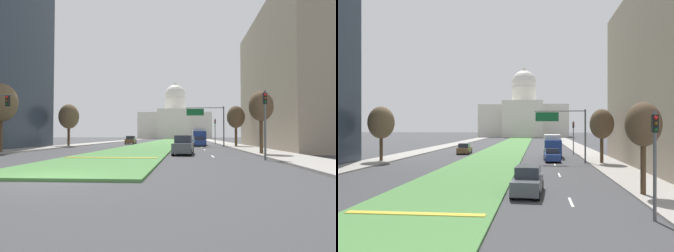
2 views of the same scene
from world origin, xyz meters
TOP-DOWN VIEW (x-y plane):
  - ground_plane at (0.00, 68.39)m, footprint 300.93×300.93m
  - grass_median at (0.00, 61.55)m, footprint 7.85×123.11m
  - median_curb_nose at (0.00, 10.18)m, footprint 7.06×0.50m
  - lane_dashes_right at (7.98, 33.09)m, footprint 0.16×38.27m
  - sidewalk_left at (-14.03, 54.71)m, footprint 4.00×123.11m
  - sidewalk_right at (14.03, 54.71)m, footprint 4.00×123.11m
  - capitol_building at (0.00, 135.90)m, footprint 36.09×25.36m
  - traffic_light_near_right at (11.53, 10.53)m, footprint 0.28×0.35m
  - traffic_light_far_right at (11.53, 47.09)m, footprint 0.28×0.35m
  - overhead_guide_sign at (9.37, 35.30)m, footprint 6.23×0.20m
  - street_tree_right_near at (12.70, 16.17)m, footprint 2.26×2.26m
  - street_tree_left_mid at (-13.45, 34.15)m, footprint 3.22×3.22m
  - street_tree_right_mid at (13.50, 34.37)m, footprint 2.80×2.80m
  - sedan_lead_stopped at (5.39, 16.26)m, footprint 2.12×4.71m
  - sedan_midblock at (7.79, 36.59)m, footprint 2.05×4.23m
  - sedan_distant at (-5.73, 46.90)m, footprint 2.09×4.60m
  - box_truck_delivery at (8.07, 42.78)m, footprint 2.40×6.40m

SIDE VIEW (x-z plane):
  - ground_plane at x=0.00m, z-range 0.00..0.00m
  - lane_dashes_right at x=7.98m, z-range 0.00..0.01m
  - grass_median at x=0.00m, z-range 0.00..0.14m
  - sidewalk_left at x=-14.03m, z-range 0.00..0.15m
  - sidewalk_right at x=14.03m, z-range 0.00..0.15m
  - median_curb_nose at x=0.00m, z-range 0.14..0.18m
  - sedan_midblock at x=7.79m, z-range -0.05..1.60m
  - sedan_distant at x=-5.73m, z-range -0.05..1.64m
  - sedan_lead_stopped at x=5.39m, z-range -0.07..1.77m
  - box_truck_delivery at x=8.07m, z-range 0.08..3.28m
  - traffic_light_near_right at x=11.53m, z-range 0.71..5.91m
  - traffic_light_far_right at x=11.53m, z-range 0.71..5.91m
  - street_tree_right_near at x=12.70m, z-range 1.51..7.51m
  - street_tree_right_mid at x=13.50m, z-range 1.42..7.89m
  - overhead_guide_sign at x=9.37m, z-range 1.43..7.93m
  - street_tree_left_mid at x=-13.45m, z-range 1.40..8.32m
  - capitol_building at x=0.00m, z-range -5.79..23.28m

